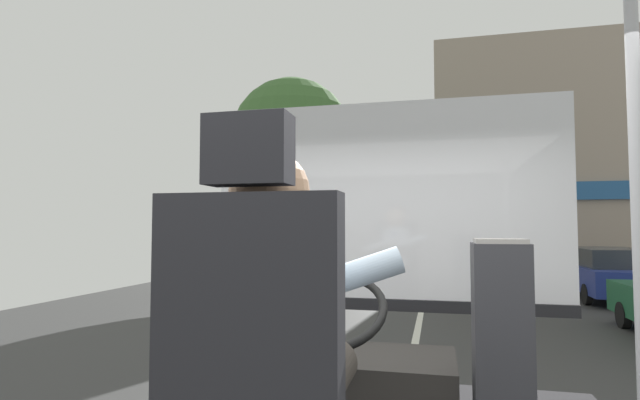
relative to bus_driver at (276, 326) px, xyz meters
The scene contains 9 objects.
ground 9.41m from the bus_driver, 89.38° to the left, with size 18.00×44.00×0.06m.
bus_driver is the anchor object (origin of this frame).
steering_console 1.25m from the bus_driver, 90.00° to the left, with size 1.10×1.02×0.85m.
handrail_pole 1.27m from the bus_driver, 22.64° to the left, with size 0.04×0.04×2.21m.
fare_box 1.19m from the bus_driver, 50.85° to the left, with size 0.24×0.25×1.00m.
windshield_panel 2.12m from the bus_driver, 87.26° to the left, with size 2.50×0.08×1.48m.
street_tree 12.90m from the bus_driver, 106.60° to the left, with size 3.46×3.46×6.13m.
shop_building 19.67m from the bus_driver, 70.74° to the left, with size 11.99×4.16×8.58m.
parked_car_blue 13.61m from the bus_driver, 69.73° to the left, with size 1.77×4.40×1.30m.
Camera 1 is at (0.36, -1.86, 1.83)m, focal length 27.49 mm.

